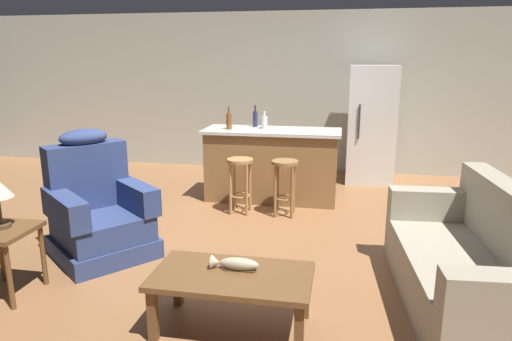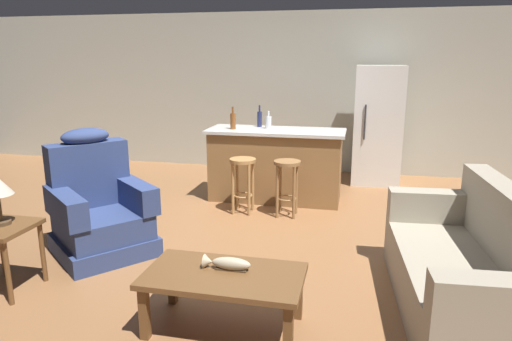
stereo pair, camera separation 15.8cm
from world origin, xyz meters
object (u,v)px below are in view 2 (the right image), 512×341
(couch, at_px, (470,271))
(kitchen_island, at_px, (276,165))
(fish_figurine, at_px, (227,264))
(bottle_short_amber, at_px, (260,119))
(bar_stool_right, at_px, (287,178))
(coffee_table, at_px, (224,281))
(end_table, at_px, (2,237))
(bottle_tall_green, at_px, (233,121))
(bottle_wine_dark, at_px, (268,122))
(bar_stool_left, at_px, (243,175))
(recliner_near_lamp, at_px, (99,210))
(refrigerator, at_px, (378,125))

(couch, relative_size, kitchen_island, 1.09)
(fish_figurine, distance_m, bottle_short_amber, 3.31)
(bar_stool_right, bearing_deg, bottle_short_amber, 121.81)
(kitchen_island, bearing_deg, bar_stool_right, -67.99)
(coffee_table, bearing_deg, end_table, 175.93)
(coffee_table, distance_m, bar_stool_right, 2.45)
(bottle_tall_green, distance_m, bottle_short_amber, 0.41)
(bottle_short_amber, xyz_separation_m, bottle_wine_dark, (0.15, -0.14, -0.02))
(fish_figurine, bearing_deg, bar_stool_left, 101.71)
(bottle_wine_dark, bearing_deg, couch, -51.64)
(coffee_table, bearing_deg, recliner_near_lamp, 147.09)
(coffee_table, xyz_separation_m, bottle_short_amber, (-0.47, 3.29, 0.70))
(bar_stool_right, relative_size, refrigerator, 0.39)
(refrigerator, relative_size, bottle_wine_dark, 7.53)
(bottle_tall_green, bearing_deg, couch, -44.32)
(bar_stool_left, height_order, refrigerator, refrigerator)
(bar_stool_left, bearing_deg, bar_stool_right, 0.00)
(recliner_near_lamp, bearing_deg, kitchen_island, 95.78)
(recliner_near_lamp, bearing_deg, bar_stool_right, 80.76)
(end_table, xyz_separation_m, kitchen_island, (1.70, 2.94, 0.02))
(coffee_table, distance_m, end_table, 1.91)
(bar_stool_left, bearing_deg, end_table, -121.39)
(refrigerator, distance_m, bottle_tall_green, 2.29)
(bar_stool_right, bearing_deg, bottle_wine_dark, 118.02)
(couch, distance_m, bottle_short_amber, 3.54)
(kitchen_island, height_order, refrigerator, refrigerator)
(fish_figurine, height_order, bottle_short_amber, bottle_short_amber)
(kitchen_island, bearing_deg, fish_figurine, -86.15)
(kitchen_island, bearing_deg, couch, -52.55)
(end_table, height_order, bottle_wine_dark, bottle_wine_dark)
(fish_figurine, relative_size, couch, 0.17)
(kitchen_island, xyz_separation_m, bottle_short_amber, (-0.27, 0.21, 0.58))
(couch, height_order, kitchen_island, kitchen_island)
(end_table, height_order, bar_stool_left, bar_stool_left)
(refrigerator, xyz_separation_m, bottle_short_amber, (-1.60, -0.99, 0.18))
(coffee_table, height_order, kitchen_island, kitchen_island)
(end_table, bearing_deg, coffee_table, -4.07)
(fish_figurine, relative_size, bottle_short_amber, 1.16)
(fish_figurine, distance_m, recliner_near_lamp, 1.84)
(fish_figurine, height_order, end_table, end_table)
(fish_figurine, xyz_separation_m, refrigerator, (1.13, 4.21, 0.42))
(bar_stool_left, distance_m, bar_stool_right, 0.55)
(bar_stool_right, distance_m, bottle_tall_green, 1.15)
(fish_figurine, xyz_separation_m, bar_stool_left, (-0.49, 2.38, 0.01))
(recliner_near_lamp, relative_size, bottle_tall_green, 4.09)
(couch, bearing_deg, fish_figurine, 12.84)
(fish_figurine, distance_m, bottle_tall_green, 3.09)
(kitchen_island, xyz_separation_m, bottle_tall_green, (-0.56, -0.08, 0.58))
(bar_stool_right, height_order, bottle_tall_green, bottle_tall_green)
(bottle_short_amber, distance_m, bottle_wine_dark, 0.21)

